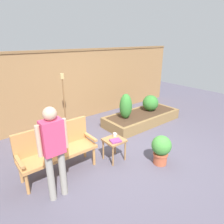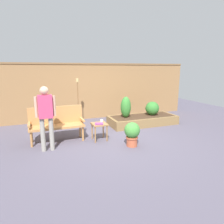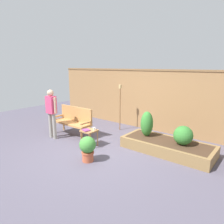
{
  "view_description": "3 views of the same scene",
  "coord_description": "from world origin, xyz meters",
  "px_view_note": "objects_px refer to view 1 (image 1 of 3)",
  "views": [
    {
      "loc": [
        -2.72,
        -2.76,
        2.45
      ],
      "look_at": [
        0.31,
        1.04,
        0.64
      ],
      "focal_mm": 31.83,
      "sensor_mm": 36.0,
      "label": 1
    },
    {
      "loc": [
        -1.93,
        -4.99,
        1.95
      ],
      "look_at": [
        0.1,
        0.42,
        0.69
      ],
      "focal_mm": 31.95,
      "sensor_mm": 36.0,
      "label": 2
    },
    {
      "loc": [
        3.58,
        -3.87,
        2.28
      ],
      "look_at": [
        -0.19,
        0.84,
        0.9
      ],
      "focal_mm": 32.79,
      "sensor_mm": 36.0,
      "label": 3
    }
  ],
  "objects_px": {
    "side_table": "(114,143)",
    "shrub_near_bench": "(126,106)",
    "book_on_table": "(116,141)",
    "person_by_bench": "(53,147)",
    "shrub_far_corner": "(150,103)",
    "garden_bench": "(56,146)",
    "cup_on_table": "(115,135)",
    "potted_boxwood": "(161,148)",
    "tiki_torch": "(64,94)"
  },
  "relations": [
    {
      "from": "tiki_torch",
      "to": "person_by_bench",
      "type": "relative_size",
      "value": 1.05
    },
    {
      "from": "book_on_table",
      "to": "person_by_bench",
      "type": "height_order",
      "value": "person_by_bench"
    },
    {
      "from": "potted_boxwood",
      "to": "shrub_far_corner",
      "type": "bearing_deg",
      "value": 46.45
    },
    {
      "from": "garden_bench",
      "to": "person_by_bench",
      "type": "distance_m",
      "value": 0.8
    },
    {
      "from": "potted_boxwood",
      "to": "garden_bench",
      "type": "bearing_deg",
      "value": 147.97
    },
    {
      "from": "book_on_table",
      "to": "tiki_torch",
      "type": "relative_size",
      "value": 0.13
    },
    {
      "from": "shrub_near_bench",
      "to": "potted_boxwood",
      "type": "bearing_deg",
      "value": -109.39
    },
    {
      "from": "garden_bench",
      "to": "shrub_far_corner",
      "type": "bearing_deg",
      "value": 10.91
    },
    {
      "from": "shrub_far_corner",
      "to": "garden_bench",
      "type": "bearing_deg",
      "value": -169.09
    },
    {
      "from": "tiki_torch",
      "to": "person_by_bench",
      "type": "distance_m",
      "value": 2.35
    },
    {
      "from": "book_on_table",
      "to": "potted_boxwood",
      "type": "distance_m",
      "value": 0.94
    },
    {
      "from": "garden_bench",
      "to": "tiki_torch",
      "type": "bearing_deg",
      "value": 57.82
    },
    {
      "from": "side_table",
      "to": "shrub_far_corner",
      "type": "relative_size",
      "value": 0.98
    },
    {
      "from": "side_table",
      "to": "person_by_bench",
      "type": "distance_m",
      "value": 1.51
    },
    {
      "from": "shrub_far_corner",
      "to": "person_by_bench",
      "type": "relative_size",
      "value": 0.31
    },
    {
      "from": "shrub_far_corner",
      "to": "cup_on_table",
      "type": "bearing_deg",
      "value": -156.97
    },
    {
      "from": "garden_bench",
      "to": "tiki_torch",
      "type": "relative_size",
      "value": 0.88
    },
    {
      "from": "garden_bench",
      "to": "cup_on_table",
      "type": "xyz_separation_m",
      "value": [
        1.2,
        -0.28,
        -0.03
      ]
    },
    {
      "from": "side_table",
      "to": "shrub_near_bench",
      "type": "xyz_separation_m",
      "value": [
        1.27,
        1.05,
        0.26
      ]
    },
    {
      "from": "garden_bench",
      "to": "shrub_far_corner",
      "type": "height_order",
      "value": "garden_bench"
    },
    {
      "from": "potted_boxwood",
      "to": "shrub_near_bench",
      "type": "xyz_separation_m",
      "value": [
        0.62,
        1.76,
        0.3
      ]
    },
    {
      "from": "person_by_bench",
      "to": "tiki_torch",
      "type": "bearing_deg",
      "value": 60.37
    },
    {
      "from": "garden_bench",
      "to": "cup_on_table",
      "type": "bearing_deg",
      "value": -13.32
    },
    {
      "from": "tiki_torch",
      "to": "person_by_bench",
      "type": "xyz_separation_m",
      "value": [
        -1.16,
        -2.04,
        -0.19
      ]
    },
    {
      "from": "cup_on_table",
      "to": "person_by_bench",
      "type": "distance_m",
      "value": 1.58
    },
    {
      "from": "cup_on_table",
      "to": "book_on_table",
      "type": "distance_m",
      "value": 0.23
    },
    {
      "from": "book_on_table",
      "to": "tiki_torch",
      "type": "bearing_deg",
      "value": 110.5
    },
    {
      "from": "cup_on_table",
      "to": "shrub_far_corner",
      "type": "bearing_deg",
      "value": 23.03
    },
    {
      "from": "shrub_near_bench",
      "to": "side_table",
      "type": "bearing_deg",
      "value": -140.55
    },
    {
      "from": "garden_bench",
      "to": "potted_boxwood",
      "type": "height_order",
      "value": "garden_bench"
    },
    {
      "from": "cup_on_table",
      "to": "tiki_torch",
      "type": "relative_size",
      "value": 0.06
    },
    {
      "from": "shrub_near_bench",
      "to": "tiki_torch",
      "type": "relative_size",
      "value": 0.44
    },
    {
      "from": "cup_on_table",
      "to": "person_by_bench",
      "type": "height_order",
      "value": "person_by_bench"
    },
    {
      "from": "tiki_torch",
      "to": "person_by_bench",
      "type": "bearing_deg",
      "value": -119.63
    },
    {
      "from": "shrub_near_bench",
      "to": "person_by_bench",
      "type": "distance_m",
      "value": 2.97
    },
    {
      "from": "cup_on_table",
      "to": "person_by_bench",
      "type": "bearing_deg",
      "value": -166.38
    },
    {
      "from": "shrub_near_bench",
      "to": "shrub_far_corner",
      "type": "height_order",
      "value": "shrub_near_bench"
    },
    {
      "from": "cup_on_table",
      "to": "person_by_bench",
      "type": "xyz_separation_m",
      "value": [
        -1.48,
        -0.36,
        0.41
      ]
    },
    {
      "from": "book_on_table",
      "to": "shrub_near_bench",
      "type": "bearing_deg",
      "value": 55.59
    },
    {
      "from": "tiki_torch",
      "to": "person_by_bench",
      "type": "height_order",
      "value": "tiki_torch"
    },
    {
      "from": "cup_on_table",
      "to": "potted_boxwood",
      "type": "height_order",
      "value": "potted_boxwood"
    },
    {
      "from": "cup_on_table",
      "to": "shrub_near_bench",
      "type": "relative_size",
      "value": 0.14
    },
    {
      "from": "shrub_near_bench",
      "to": "shrub_far_corner",
      "type": "bearing_deg",
      "value": 0.0
    },
    {
      "from": "book_on_table",
      "to": "shrub_far_corner",
      "type": "relative_size",
      "value": 0.45
    },
    {
      "from": "side_table",
      "to": "book_on_table",
      "type": "distance_m",
      "value": 0.13
    },
    {
      "from": "potted_boxwood",
      "to": "shrub_near_bench",
      "type": "distance_m",
      "value": 1.89
    },
    {
      "from": "cup_on_table",
      "to": "potted_boxwood",
      "type": "relative_size",
      "value": 0.16
    },
    {
      "from": "person_by_bench",
      "to": "cup_on_table",
      "type": "bearing_deg",
      "value": 13.62
    },
    {
      "from": "shrub_near_bench",
      "to": "person_by_bench",
      "type": "xyz_separation_m",
      "value": [
        -2.65,
        -1.3,
        0.27
      ]
    },
    {
      "from": "book_on_table",
      "to": "shrub_near_bench",
      "type": "height_order",
      "value": "shrub_near_bench"
    }
  ]
}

